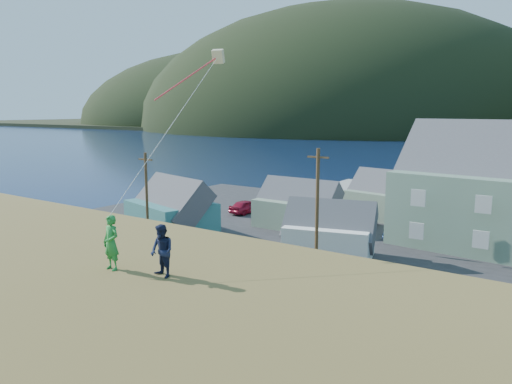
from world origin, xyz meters
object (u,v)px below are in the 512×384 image
(shed_teal, at_px, (171,208))
(shed_palegreen_near, at_px, (298,206))
(kite_flyer_green, at_px, (111,243))
(shed_palegreen_far, at_px, (393,197))
(kite_flyer_navy, at_px, (162,251))
(shed_white, at_px, (329,232))
(wharf, at_px, (415,195))

(shed_teal, distance_m, shed_palegreen_near, 12.85)
(shed_palegreen_near, height_order, kite_flyer_green, kite_flyer_green)
(shed_teal, bearing_deg, shed_palegreen_far, 63.78)
(shed_palegreen_near, bearing_deg, kite_flyer_navy, -65.81)
(shed_palegreen_near, height_order, kite_flyer_navy, kite_flyer_navy)
(kite_flyer_navy, bearing_deg, shed_white, 117.85)
(wharf, relative_size, kite_flyer_navy, 16.26)
(shed_teal, bearing_deg, kite_flyer_navy, -31.24)
(wharf, bearing_deg, shed_teal, -112.48)
(kite_flyer_green, bearing_deg, shed_white, 104.37)
(kite_flyer_green, bearing_deg, shed_palegreen_far, 100.79)
(shed_palegreen_near, bearing_deg, shed_teal, -134.47)
(shed_teal, bearing_deg, kite_flyer_green, -33.94)
(kite_flyer_green, bearing_deg, kite_flyer_navy, 15.24)
(wharf, relative_size, kite_flyer_green, 15.01)
(kite_flyer_green, bearing_deg, wharf, 100.83)
(shed_teal, xyz_separation_m, shed_white, (16.62, 1.25, -0.29))
(shed_palegreen_near, bearing_deg, wharf, 79.64)
(shed_teal, distance_m, shed_palegreen_far, 24.27)
(shed_palegreen_near, distance_m, shed_white, 10.87)
(shed_teal, xyz_separation_m, kite_flyer_green, (22.05, -25.01, 5.52))
(wharf, distance_m, kite_flyer_navy, 59.17)
(kite_flyer_green, distance_m, kite_flyer_navy, 1.85)
(shed_palegreen_near, distance_m, kite_flyer_green, 36.92)
(wharf, bearing_deg, shed_palegreen_near, -100.91)
(shed_teal, bearing_deg, shed_white, 18.96)
(shed_white, distance_m, kite_flyer_green, 27.44)
(shed_teal, relative_size, shed_palegreen_far, 0.92)
(shed_palegreen_near, distance_m, kite_flyer_navy, 37.22)
(kite_flyer_green, relative_size, kite_flyer_navy, 1.08)
(shed_palegreen_near, relative_size, kite_flyer_navy, 5.34)
(shed_white, distance_m, kite_flyer_navy, 27.46)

